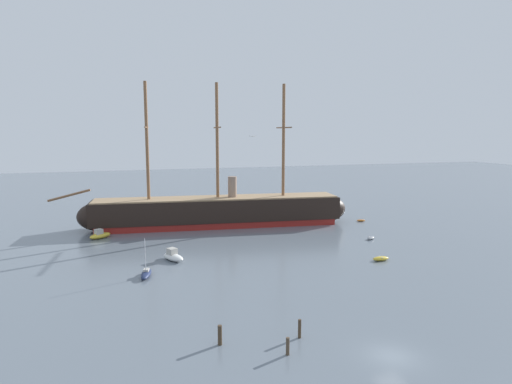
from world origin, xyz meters
TOP-DOWN VIEW (x-y plane):
  - ground_plane at (0.00, 0.00)m, footprint 400.00×400.00m
  - tall_ship at (-2.76, 57.23)m, footprint 60.80×15.22m
  - sailboat_mid_left at (-19.21, 28.42)m, footprint 2.18×4.31m
  - dinghy_mid_right at (15.49, 25.43)m, footprint 2.67×1.21m
  - motorboat_alongside_bow at (-14.77, 35.04)m, footprint 3.67×4.79m
  - dinghy_alongside_stern at (21.31, 37.52)m, footprint 2.26×1.87m
  - motorboat_far_left at (-25.93, 53.18)m, footprint 4.48×3.89m
  - dinghy_far_right at (28.09, 52.34)m, footprint 1.97×1.33m
  - dinghy_distant_centre at (3.05, 63.25)m, footprint 2.56×1.84m
  - mooring_piling_nearest at (-13.93, 6.60)m, footprint 0.40×0.40m
  - mooring_piling_left_pair at (-8.63, 3.00)m, footprint 0.33×0.33m
  - mooring_piling_right_pair at (-6.35, 5.69)m, footprint 0.31×0.31m
  - seagull_in_flight at (-6.47, 20.55)m, footprint 1.09×0.68m

SIDE VIEW (x-z plane):
  - ground_plane at x=0.00m, z-range 0.00..0.00m
  - dinghy_far_right at x=28.09m, z-range 0.00..0.43m
  - dinghy_alongside_stern at x=21.31m, z-range 0.00..0.50m
  - dinghy_distant_centre at x=3.05m, z-range 0.00..0.56m
  - dinghy_mid_right at x=15.49m, z-range 0.00..0.63m
  - sailboat_mid_left at x=-19.21m, z-range -2.24..3.15m
  - motorboat_far_left at x=-25.93m, z-range -0.26..1.52m
  - motorboat_alongside_bow at x=-14.77m, z-range -0.28..1.59m
  - mooring_piling_left_pair at x=-8.63m, z-range 0.00..1.61m
  - mooring_piling_right_pair at x=-6.35m, z-range 0.00..1.83m
  - mooring_piling_nearest at x=-13.93m, z-range 0.00..1.89m
  - tall_ship at x=-2.76m, z-range -11.45..17.82m
  - seagull_in_flight at x=-6.47m, z-range 18.91..19.05m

